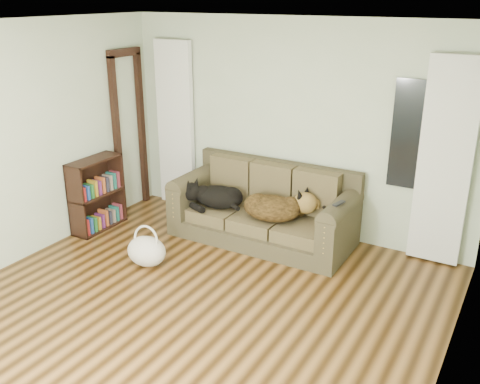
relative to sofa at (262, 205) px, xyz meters
The scene contains 14 objects.
floor 2.03m from the sofa, 86.34° to the right, with size 5.00×5.00×0.00m, color black.
ceiling 2.92m from the sofa, 86.34° to the right, with size 5.00×5.00×0.00m, color white.
wall_back 1.01m from the sofa, 76.48° to the left, with size 4.50×0.04×2.60m, color beige.
wall_right 3.20m from the sofa, 39.73° to the right, with size 0.04×5.00×2.60m, color beige.
curtain_left 1.78m from the sofa, 164.21° to the left, with size 0.55×0.08×2.25m, color white.
curtain_right 2.10m from the sofa, 13.01° to the left, with size 0.55×0.08×2.25m, color white.
window_pane 1.91m from the sofa, 17.43° to the left, with size 0.50×0.03×1.20m, color black.
door_casing 2.16m from the sofa, behind, with size 0.07×0.60×2.10m, color black.
sofa is the anchor object (origin of this frame).
dog_black_lab 0.60m from the sofa, 169.73° to the right, with size 0.63×0.44×0.27m, color black.
dog_shepherd 0.25m from the sofa, 22.40° to the right, with size 0.72×0.50×0.32m, color black.
tv_remote 1.06m from the sofa, ahead, with size 0.06×0.20×0.02m, color black.
tote_bag 1.48m from the sofa, 123.04° to the right, with size 0.46×0.35×0.33m, color beige.
bookshelf 2.10m from the sofa, 159.42° to the right, with size 0.28×0.74×0.92m, color black.
Camera 1 is at (2.61, -3.31, 2.84)m, focal length 40.00 mm.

